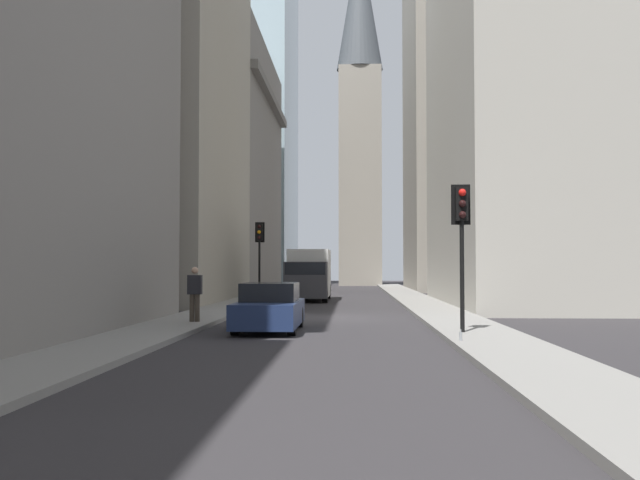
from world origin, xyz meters
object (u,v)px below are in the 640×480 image
Objects in this scene: delivery_truck at (309,274)px; pedestrian at (195,292)px; sedan_navy at (270,308)px; discarded_bottle at (461,336)px; traffic_light_midblock at (259,242)px; traffic_light_foreground at (462,223)px.

delivery_truck reaches higher than pedestrian.
sedan_navy reaches higher than discarded_bottle.
traffic_light_midblock is (17.42, 2.63, 2.55)m from sedan_navy.
traffic_light_foreground is at bearing -106.61° from sedan_navy.
sedan_navy is at bearing 73.39° from traffic_light_foreground.
traffic_light_midblock reaches higher than discarded_bottle.
traffic_light_midblock reaches higher than delivery_truck.
delivery_truck is 23.93× the size of discarded_bottle.
delivery_truck is at bearing 14.98° from traffic_light_foreground.
sedan_navy is 1.03× the size of traffic_light_midblock.
discarded_bottle is at bearing -160.16° from traffic_light_midblock.
traffic_light_foreground is 3.60m from discarded_bottle.
discarded_bottle is (-22.38, -5.03, -1.21)m from delivery_truck.
traffic_light_midblock is 22.75m from discarded_bottle.
traffic_light_foreground is 2.29× the size of pedestrian.
traffic_light_foreground reaches higher than discarded_bottle.
discarded_bottle is (-21.22, -7.65, -2.96)m from traffic_light_midblock.
traffic_light_midblock reaches higher than sedan_navy.
sedan_navy is 2.46× the size of pedestrian.
discarded_bottle is (-2.19, 0.38, -2.83)m from traffic_light_foreground.
delivery_truck is 17.17m from pedestrian.
traffic_light_foreground is 8.86m from pedestrian.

